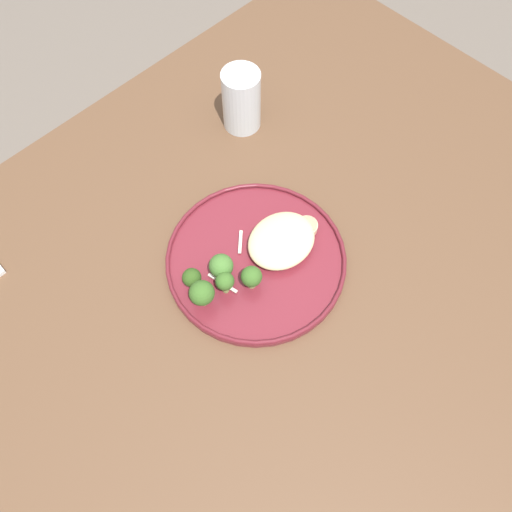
% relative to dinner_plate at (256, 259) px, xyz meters
% --- Properties ---
extents(ground, '(6.00, 6.00, 0.00)m').
position_rel_dinner_plate_xyz_m(ground, '(-0.06, -0.04, -0.75)').
color(ground, '#665B51').
extents(wooden_dining_table, '(1.40, 1.00, 0.74)m').
position_rel_dinner_plate_xyz_m(wooden_dining_table, '(-0.06, -0.04, -0.09)').
color(wooden_dining_table, brown).
rests_on(wooden_dining_table, ground).
extents(dinner_plate, '(0.29, 0.29, 0.02)m').
position_rel_dinner_plate_xyz_m(dinner_plate, '(0.00, 0.00, 0.00)').
color(dinner_plate, maroon).
rests_on(dinner_plate, wooden_dining_table).
extents(noodle_bed, '(0.12, 0.10, 0.03)m').
position_rel_dinner_plate_xyz_m(noodle_bed, '(0.05, -0.01, 0.02)').
color(noodle_bed, beige).
rests_on(noodle_bed, dinner_plate).
extents(seared_scallop_right_edge, '(0.03, 0.03, 0.01)m').
position_rel_dinner_plate_xyz_m(seared_scallop_right_edge, '(0.03, -0.03, 0.01)').
color(seared_scallop_right_edge, beige).
rests_on(seared_scallop_right_edge, dinner_plate).
extents(seared_scallop_left_edge, '(0.04, 0.04, 0.01)m').
position_rel_dinner_plate_xyz_m(seared_scallop_left_edge, '(0.05, 0.02, 0.01)').
color(seared_scallop_left_edge, beige).
rests_on(seared_scallop_left_edge, dinner_plate).
extents(seared_scallop_center_golden, '(0.04, 0.04, 0.02)m').
position_rel_dinner_plate_xyz_m(seared_scallop_center_golden, '(0.10, -0.02, 0.01)').
color(seared_scallop_center_golden, beige).
rests_on(seared_scallop_center_golden, dinner_plate).
extents(seared_scallop_on_noodles, '(0.03, 0.03, 0.02)m').
position_rel_dinner_plate_xyz_m(seared_scallop_on_noodles, '(0.05, -0.01, 0.01)').
color(seared_scallop_on_noodles, '#E5C689').
rests_on(seared_scallop_on_noodles, dinner_plate).
extents(seared_scallop_half_hidden, '(0.03, 0.03, 0.02)m').
position_rel_dinner_plate_xyz_m(seared_scallop_half_hidden, '(0.07, -0.02, 0.01)').
color(seared_scallop_half_hidden, beige).
rests_on(seared_scallop_half_hidden, dinner_plate).
extents(broccoli_floret_left_leaning, '(0.04, 0.04, 0.05)m').
position_rel_dinner_plate_xyz_m(broccoli_floret_left_leaning, '(-0.06, 0.02, 0.03)').
color(broccoli_floret_left_leaning, '#89A356').
rests_on(broccoli_floret_left_leaning, dinner_plate).
extents(broccoli_floret_center_pile, '(0.03, 0.03, 0.05)m').
position_rel_dinner_plate_xyz_m(broccoli_floret_center_pile, '(-0.10, 0.03, 0.03)').
color(broccoli_floret_center_pile, '#89A356').
rests_on(broccoli_floret_center_pile, dinner_plate).
extents(broccoli_floret_split_head, '(0.03, 0.03, 0.05)m').
position_rel_dinner_plate_xyz_m(broccoli_floret_split_head, '(-0.04, -0.03, 0.03)').
color(broccoli_floret_split_head, '#89A356').
rests_on(broccoli_floret_split_head, dinner_plate).
extents(broccoli_floret_rear_charred, '(0.03, 0.03, 0.05)m').
position_rel_dinner_plate_xyz_m(broccoli_floret_rear_charred, '(-0.07, -0.01, 0.03)').
color(broccoli_floret_rear_charred, '#89A356').
rests_on(broccoli_floret_rear_charred, dinner_plate).
extents(broccoli_floret_near_rim, '(0.04, 0.04, 0.06)m').
position_rel_dinner_plate_xyz_m(broccoli_floret_near_rim, '(-0.11, 0.00, 0.04)').
color(broccoli_floret_near_rim, '#7A994C').
rests_on(broccoli_floret_near_rim, dinner_plate).
extents(onion_sliver_short_strip, '(0.03, 0.03, 0.00)m').
position_rel_dinner_plate_xyz_m(onion_sliver_short_strip, '(0.00, 0.04, 0.01)').
color(onion_sliver_short_strip, silver).
rests_on(onion_sliver_short_strip, dinner_plate).
extents(onion_sliver_pale_crescent, '(0.02, 0.05, 0.00)m').
position_rel_dinner_plate_xyz_m(onion_sliver_pale_crescent, '(-0.07, 0.00, 0.01)').
color(onion_sliver_pale_crescent, silver).
rests_on(onion_sliver_pale_crescent, dinner_plate).
extents(water_glass, '(0.07, 0.07, 0.12)m').
position_rel_dinner_plate_xyz_m(water_glass, '(0.19, 0.23, 0.04)').
color(water_glass, silver).
rests_on(water_glass, wooden_dining_table).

